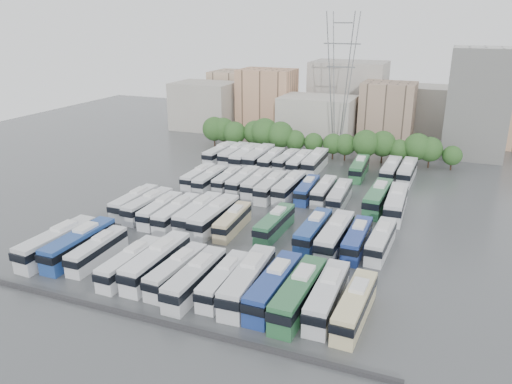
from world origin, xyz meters
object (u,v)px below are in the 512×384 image
at_px(bus_r2_s1, 199,176).
at_px(bus_r3_s13, 407,171).
at_px(bus_r2_s2, 210,179).
at_px(bus_r3_s7, 315,162).
at_px(apartment_tower, 478,103).
at_px(bus_r0_s11, 299,293).
at_px(bus_r1_s10, 313,230).
at_px(bus_r0_s0, 57,242).
at_px(bus_r2_s8, 307,189).
at_px(bus_r3_s3, 259,157).
at_px(bus_r1_s11, 335,235).
at_px(bus_r3_s12, 391,170).
at_px(bus_r1_s0, 135,202).
at_px(bus_r2_s13, 396,203).
at_px(bus_r1_s3, 177,213).
at_px(bus_r3_s4, 272,160).
at_px(bus_r3_s1, 234,154).
at_px(bus_r1_s13, 381,240).
at_px(bus_r3_s0, 220,153).
at_px(bus_r1_s8, 275,223).
at_px(bus_r1_s12, 357,239).
at_px(bus_r0_s1, 79,244).
at_px(bus_r0_s12, 327,296).
at_px(bus_r3_s2, 245,156).
at_px(bus_r0_s5, 157,261).
at_px(electricity_pylon, 340,77).
at_px(bus_r1_s6, 233,221).
at_px(bus_r3_s10, 359,168).
at_px(bus_r3_s6, 300,162).
at_px(bus_r0_s13, 355,305).
at_px(bus_r2_s12, 378,197).
at_px(bus_r3_s5, 287,160).
at_px(bus_r0_s8, 223,280).
at_px(bus_r2_s3, 228,179).
at_px(bus_r2_s7, 289,187).
at_px(bus_r2_s9, 324,191).
at_px(bus_r0_s2, 98,250).
at_px(bus_r2_s4, 243,181).
at_px(bus_r0_s10, 274,286).
at_px(bus_r2_s5, 258,183).
at_px(bus_r0_s4, 130,263).
at_px(bus_r0_s9, 248,280).
at_px(bus_r1_s1, 148,205).
at_px(bus_r0_s6, 177,270).
at_px(bus_r1_s2, 161,210).
at_px(bus_r1_s4, 198,213).

distance_m(bus_r2_s1, bus_r3_s13, 43.62).
bearing_deg(bus_r2_s2, bus_r3_s7, 48.77).
distance_m(apartment_tower, bus_r0_s11, 85.02).
bearing_deg(bus_r1_s10, bus_r0_s0, -149.60).
bearing_deg(bus_r2_s8, bus_r2_s2, -177.87).
xyz_separation_m(bus_r1_s10, bus_r3_s3, (-22.90, 35.35, 0.21)).
relative_size(bus_r1_s11, bus_r3_s12, 1.03).
distance_m(bus_r1_s0, bus_r2_s13, 45.82).
distance_m(bus_r1_s3, bus_r2_s2, 18.79).
height_order(bus_r3_s4, bus_r3_s7, bus_r3_s7).
relative_size(bus_r1_s10, bus_r3_s1, 0.96).
bearing_deg(bus_r1_s13, bus_r3_s13, 92.50).
bearing_deg(bus_r3_s0, bus_r1_s8, -50.00).
distance_m(bus_r1_s12, bus_r3_s7, 40.42).
xyz_separation_m(bus_r0_s1, bus_r2_s2, (3.41, 34.40, -0.26)).
bearing_deg(bus_r0_s12, bus_r3_s2, 121.23).
bearing_deg(bus_r2_s8, bus_r3_s7, 98.49).
bearing_deg(bus_r0_s5, electricity_pylon, 84.87).
xyz_separation_m(bus_r1_s6, bus_r3_s10, (13.27, 36.74, 0.16)).
height_order(bus_r2_s2, bus_r3_s10, bus_r3_s10).
bearing_deg(bus_r3_s6, bus_r0_s13, -67.06).
distance_m(bus_r2_s12, bus_r3_s5, 29.44).
bearing_deg(bus_r0_s8, bus_r2_s3, 112.91).
height_order(bus_r2_s7, bus_r2_s9, bus_r2_s7).
height_order(bus_r0_s2, bus_r1_s6, bus_r0_s2).
xyz_separation_m(bus_r2_s4, bus_r2_s12, (26.47, -0.42, 0.23)).
height_order(bus_r1_s8, bus_r3_s5, bus_r1_s8).
distance_m(bus_r0_s10, bus_r3_s10, 54.05).
bearing_deg(bus_r3_s12, bus_r2_s5, -140.64).
xyz_separation_m(bus_r1_s13, bus_r3_s1, (-39.54, 35.46, 0.16)).
height_order(bus_r2_s1, bus_r2_s9, bus_r2_s9).
bearing_deg(bus_r1_s3, bus_r0_s12, -30.09).
relative_size(bus_r0_s4, bus_r1_s0, 0.99).
bearing_deg(bus_r3_s10, bus_r0_s8, -99.13).
relative_size(bus_r1_s6, bus_r3_s3, 0.83).
height_order(bus_r0_s9, bus_r0_s10, bus_r0_s9).
xyz_separation_m(bus_r2_s13, bus_r3_s5, (-26.70, 19.80, -0.32)).
relative_size(bus_r2_s4, bus_r3_s13, 0.94).
distance_m(bus_r1_s11, bus_r3_s7, 39.68).
xyz_separation_m(bus_r1_s1, bus_r3_s1, (0.15, 35.91, 0.13)).
bearing_deg(bus_r3_s7, bus_r3_s12, -1.34).
relative_size(bus_r1_s1, bus_r2_s1, 1.07).
relative_size(bus_r0_s1, bus_r0_s6, 1.12).
bearing_deg(bus_r1_s3, bus_r2_s12, 31.81).
relative_size(bus_r1_s10, bus_r3_s7, 0.92).
bearing_deg(bus_r2_s2, bus_r2_s1, 161.12).
relative_size(bus_r0_s4, bus_r1_s6, 1.03).
relative_size(bus_r0_s4, bus_r1_s2, 1.01).
height_order(bus_r0_s6, bus_r3_s0, bus_r3_s0).
bearing_deg(bus_r1_s4, bus_r1_s12, -1.00).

